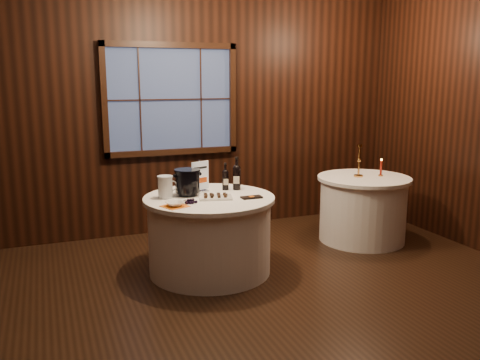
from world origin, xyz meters
name	(u,v)px	position (x,y,z in m)	size (l,w,h in m)	color
ground	(248,313)	(0.00, 0.00, 0.00)	(6.00, 6.00, 0.00)	black
back_wall	(171,108)	(0.00, 2.48, 1.54)	(6.00, 0.10, 3.00)	black
main_table	(210,234)	(0.00, 1.00, 0.39)	(1.28, 1.28, 0.77)	white
side_table	(363,208)	(2.00, 1.30, 0.39)	(1.08, 1.08, 0.77)	white
sign_stand	(200,181)	(-0.03, 1.21, 0.88)	(0.19, 0.15, 0.33)	#BBBAC2
port_bottle_left	(225,178)	(0.25, 1.23, 0.89)	(0.07, 0.07, 0.28)	black
port_bottle_right	(237,176)	(0.36, 1.20, 0.92)	(0.08, 0.10, 0.34)	black
ice_bucket	(187,182)	(-0.18, 1.13, 0.91)	(0.26, 0.26, 0.26)	black
chocolate_plate	(216,197)	(0.03, 0.90, 0.79)	(0.36, 0.28, 0.04)	white
chocolate_box	(252,197)	(0.36, 0.79, 0.78)	(0.20, 0.10, 0.02)	black
grape_bunch	(191,201)	(-0.24, 0.80, 0.79)	(0.18, 0.08, 0.04)	black
glass_pitcher	(165,187)	(-0.41, 1.10, 0.88)	(0.20, 0.15, 0.22)	silver
orange_napkin	(175,206)	(-0.41, 0.74, 0.77)	(0.21, 0.21, 0.00)	orange
cracker_bowl	(175,204)	(-0.41, 0.74, 0.79)	(0.16, 0.16, 0.04)	white
brass_candlestick	(359,165)	(1.94, 1.33, 0.91)	(0.11, 0.11, 0.38)	#C2853C
red_candle	(381,169)	(2.21, 1.27, 0.85)	(0.06, 0.06, 0.21)	#C2853C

